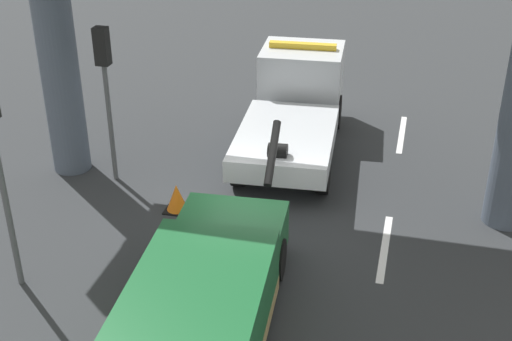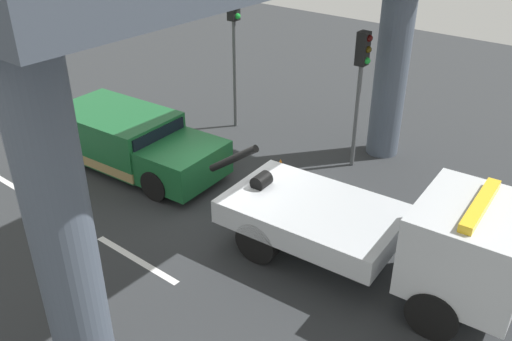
{
  "view_description": "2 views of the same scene",
  "coord_description": "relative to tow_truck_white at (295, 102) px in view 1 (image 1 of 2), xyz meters",
  "views": [
    {
      "loc": [
        -12.57,
        -3.17,
        8.35
      ],
      "look_at": [
        0.1,
        0.01,
        1.46
      ],
      "focal_mm": 48.18,
      "sensor_mm": 36.0,
      "label": 1
    },
    {
      "loc": [
        8.12,
        -8.72,
        7.58
      ],
      "look_at": [
        1.47,
        -0.43,
        1.72
      ],
      "focal_mm": 38.14,
      "sensor_mm": 36.0,
      "label": 2
    }
  ],
  "objects": [
    {
      "name": "lane_stripe_east",
      "position": [
        1.27,
        -2.92,
        -1.2
      ],
      "size": [
        2.6,
        0.16,
        0.01
      ],
      "primitive_type": "cube",
      "color": "silver",
      "rests_on": "ground"
    },
    {
      "name": "ground_plane",
      "position": [
        -4.73,
        -0.05,
        -1.25
      ],
      "size": [
        60.0,
        40.0,
        0.1
      ],
      "primitive_type": "cube",
      "color": "#2D3033"
    },
    {
      "name": "lane_stripe_mid",
      "position": [
        -4.73,
        -2.92,
        -1.2
      ],
      "size": [
        2.6,
        0.16,
        0.01
      ],
      "primitive_type": "cube",
      "color": "silver",
      "rests_on": "ground"
    },
    {
      "name": "traffic_light_far",
      "position": [
        -3.22,
        4.0,
        1.68
      ],
      "size": [
        0.39,
        0.32,
        3.93
      ],
      "color": "#515456",
      "rests_on": "ground"
    },
    {
      "name": "tow_truck_white",
      "position": [
        0.0,
        0.0,
        0.0
      ],
      "size": [
        7.32,
        2.78,
        2.46
      ],
      "color": "silver",
      "rests_on": "ground"
    },
    {
      "name": "towed_van_green",
      "position": [
        -8.21,
        -0.06,
        -0.42
      ],
      "size": [
        5.33,
        2.52,
        1.58
      ],
      "color": "#195B2D",
      "rests_on": "ground"
    },
    {
      "name": "traffic_cone_orange",
      "position": [
        -4.34,
        1.94,
        -0.88
      ],
      "size": [
        0.56,
        0.56,
        0.67
      ],
      "color": "orange",
      "rests_on": "ground"
    }
  ]
}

